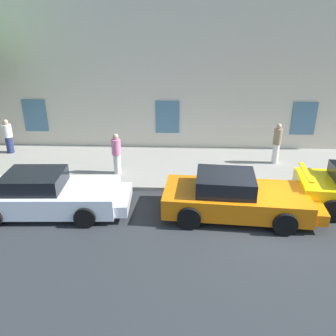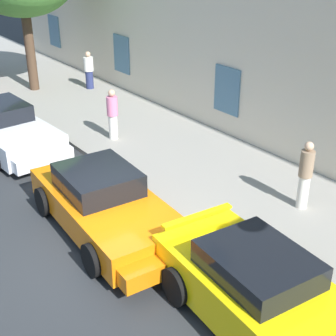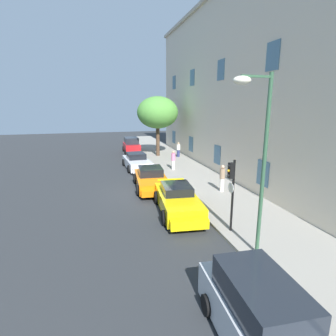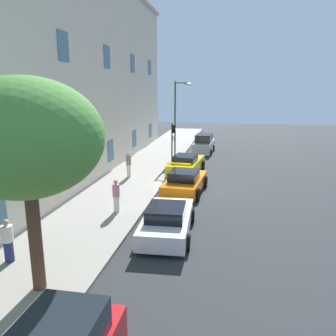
% 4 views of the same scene
% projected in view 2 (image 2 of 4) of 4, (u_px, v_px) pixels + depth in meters
% --- Properties ---
extents(ground_plane, '(80.00, 80.00, 0.00)m').
position_uv_depth(ground_plane, '(113.00, 247.00, 10.80)').
color(ground_plane, '#2B2D30').
extents(sidewalk, '(60.00, 4.45, 0.14)m').
position_uv_depth(sidewalk, '(245.00, 190.00, 12.96)').
color(sidewalk, gray).
rests_on(sidewalk, ground).
extents(sportscar_red_lead, '(4.96, 2.29, 1.34)m').
position_uv_depth(sportscar_red_lead, '(8.00, 131.00, 15.34)').
color(sportscar_red_lead, white).
rests_on(sportscar_red_lead, ground).
extents(sportscar_yellow_flank, '(4.97, 2.45, 1.38)m').
position_uv_depth(sportscar_yellow_flank, '(109.00, 208.00, 11.08)').
color(sportscar_yellow_flank, orange).
rests_on(sportscar_yellow_flank, ground).
extents(sportscar_white_middle, '(5.19, 2.44, 1.41)m').
position_uv_depth(sportscar_white_middle, '(276.00, 308.00, 8.14)').
color(sportscar_white_middle, yellow).
rests_on(sportscar_white_middle, ground).
extents(pedestrian_admiring, '(0.56, 0.56, 1.55)m').
position_uv_depth(pedestrian_admiring, '(89.00, 70.00, 20.54)').
color(pedestrian_admiring, navy).
rests_on(pedestrian_admiring, sidewalk).
extents(pedestrian_strolling, '(0.45, 0.45, 1.63)m').
position_uv_depth(pedestrian_strolling, '(113.00, 114.00, 15.58)').
color(pedestrian_strolling, silver).
rests_on(pedestrian_strolling, sidewalk).
extents(pedestrian_bystander, '(0.41, 0.41, 1.72)m').
position_uv_depth(pedestrian_bystander, '(305.00, 174.00, 11.66)').
color(pedestrian_bystander, silver).
rests_on(pedestrian_bystander, sidewalk).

